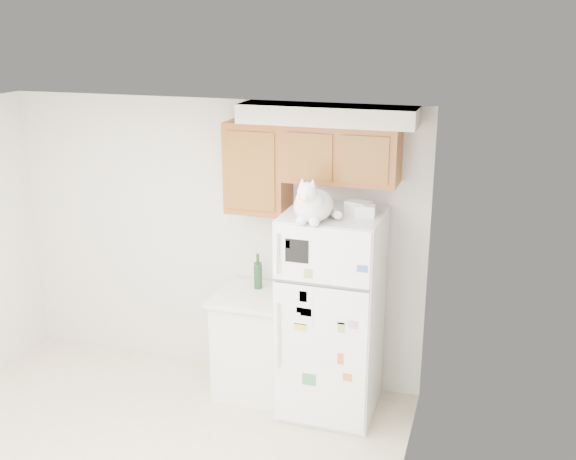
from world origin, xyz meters
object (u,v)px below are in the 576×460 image
at_px(cat, 312,204).
at_px(bottle_amber, 258,271).
at_px(base_counter, 255,342).
at_px(storage_box_front, 365,211).
at_px(refrigerator, 331,314).
at_px(bottle_green, 258,271).
at_px(storage_box_back, 358,208).

distance_m(cat, bottle_amber, 1.09).
distance_m(base_counter, storage_box_front, 1.59).
height_order(refrigerator, base_counter, refrigerator).
distance_m(bottle_green, bottle_amber, 0.03).
bearing_deg(bottle_green, storage_box_front, -11.69).
bearing_deg(bottle_amber, cat, -37.74).
bearing_deg(cat, bottle_green, 143.30).
relative_size(base_counter, bottle_green, 2.99).
bearing_deg(storage_box_front, base_counter, 169.78).
distance_m(base_counter, bottle_green, 0.62).
distance_m(storage_box_back, bottle_amber, 1.13).
distance_m(refrigerator, storage_box_front, 0.93).
bearing_deg(refrigerator, base_counter, 173.91).
distance_m(refrigerator, bottle_amber, 0.77).
distance_m(cat, storage_box_front, 0.44).
distance_m(storage_box_front, bottle_green, 1.18).
height_order(base_counter, storage_box_back, storage_box_back).
relative_size(storage_box_back, bottle_amber, 0.60).
bearing_deg(base_counter, bottle_amber, 96.40).
relative_size(cat, bottle_green, 1.67).
bearing_deg(bottle_amber, base_counter, -83.60).
height_order(refrigerator, storage_box_front, storage_box_front).
distance_m(base_counter, storage_box_back, 1.56).
height_order(refrigerator, cat, cat).
relative_size(cat, bottle_amber, 1.70).
bearing_deg(bottle_green, cat, -36.70).
bearing_deg(refrigerator, storage_box_front, -2.35).
xyz_separation_m(bottle_green, bottle_amber, (-0.01, 0.02, -0.00)).
distance_m(base_counter, cat, 1.53).
xyz_separation_m(cat, storage_box_back, (0.28, 0.31, -0.09)).
xyz_separation_m(storage_box_front, bottle_amber, (-0.95, 0.22, -0.67)).
bearing_deg(base_counter, storage_box_front, -5.10).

